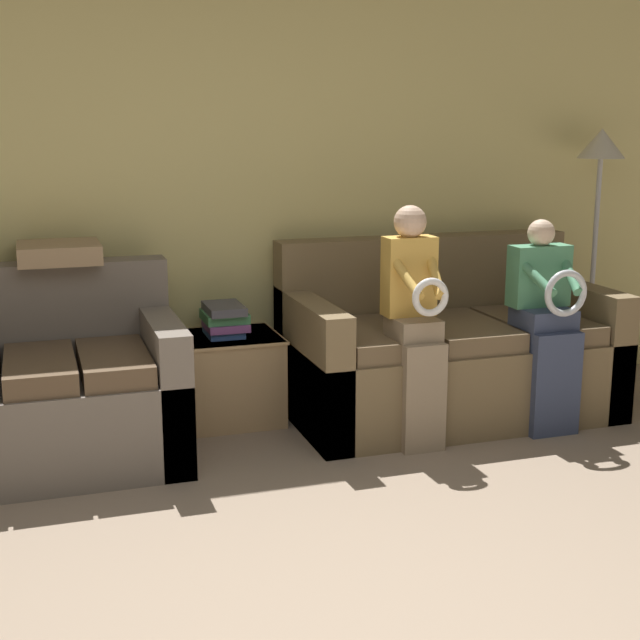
{
  "coord_description": "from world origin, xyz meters",
  "views": [
    {
      "loc": [
        -0.9,
        -2.19,
        1.7
      ],
      "look_at": [
        0.4,
        1.76,
        0.77
      ],
      "focal_mm": 50.0,
      "sensor_mm": 36.0,
      "label": 1
    }
  ],
  "objects_px": {
    "child_right_seated": "(547,318)",
    "couch_main": "(446,354)",
    "throw_pillow": "(59,252)",
    "floor_lamp": "(599,175)",
    "child_left_seated": "(415,315)",
    "couch_side": "(42,395)",
    "book_stack": "(225,319)",
    "side_shelf": "(226,377)"
  },
  "relations": [
    {
      "from": "couch_main",
      "to": "child_left_seated",
      "type": "distance_m",
      "value": 0.68
    },
    {
      "from": "side_shelf",
      "to": "throw_pillow",
      "type": "distance_m",
      "value": 1.16
    },
    {
      "from": "side_shelf",
      "to": "throw_pillow",
      "type": "xyz_separation_m",
      "value": [
        -0.88,
        0.01,
        0.76
      ]
    },
    {
      "from": "side_shelf",
      "to": "throw_pillow",
      "type": "bearing_deg",
      "value": 179.46
    },
    {
      "from": "child_left_seated",
      "to": "couch_side",
      "type": "bearing_deg",
      "value": 169.54
    },
    {
      "from": "child_right_seated",
      "to": "book_stack",
      "type": "distance_m",
      "value": 1.8
    },
    {
      "from": "child_right_seated",
      "to": "throw_pillow",
      "type": "bearing_deg",
      "value": 164.76
    },
    {
      "from": "couch_main",
      "to": "throw_pillow",
      "type": "xyz_separation_m",
      "value": [
        -2.15,
        0.26,
        0.67
      ]
    },
    {
      "from": "couch_main",
      "to": "child_right_seated",
      "type": "distance_m",
      "value": 0.65
    },
    {
      "from": "floor_lamp",
      "to": "couch_main",
      "type": "bearing_deg",
      "value": -167.69
    },
    {
      "from": "child_left_seated",
      "to": "floor_lamp",
      "type": "xyz_separation_m",
      "value": [
        1.56,
        0.67,
        0.66
      ]
    },
    {
      "from": "book_stack",
      "to": "floor_lamp",
      "type": "relative_size",
      "value": 0.19
    },
    {
      "from": "couch_main",
      "to": "floor_lamp",
      "type": "relative_size",
      "value": 1.12
    },
    {
      "from": "couch_side",
      "to": "floor_lamp",
      "type": "height_order",
      "value": "floor_lamp"
    },
    {
      "from": "book_stack",
      "to": "throw_pillow",
      "type": "bearing_deg",
      "value": 179.66
    },
    {
      "from": "couch_main",
      "to": "floor_lamp",
      "type": "distance_m",
      "value": 1.56
    },
    {
      "from": "couch_side",
      "to": "side_shelf",
      "type": "distance_m",
      "value": 1.07
    },
    {
      "from": "couch_main",
      "to": "book_stack",
      "type": "relative_size",
      "value": 5.87
    },
    {
      "from": "book_stack",
      "to": "couch_side",
      "type": "bearing_deg",
      "value": -162.33
    },
    {
      "from": "couch_side",
      "to": "book_stack",
      "type": "xyz_separation_m",
      "value": [
        1.02,
        0.32,
        0.25
      ]
    },
    {
      "from": "child_left_seated",
      "to": "floor_lamp",
      "type": "height_order",
      "value": "floor_lamp"
    },
    {
      "from": "throw_pillow",
      "to": "side_shelf",
      "type": "bearing_deg",
      "value": -0.54
    },
    {
      "from": "child_right_seated",
      "to": "book_stack",
      "type": "relative_size",
      "value": 3.71
    },
    {
      "from": "couch_side",
      "to": "throw_pillow",
      "type": "relative_size",
      "value": 3.28
    },
    {
      "from": "child_right_seated",
      "to": "floor_lamp",
      "type": "relative_size",
      "value": 0.71
    },
    {
      "from": "book_stack",
      "to": "throw_pillow",
      "type": "relative_size",
      "value": 0.75
    },
    {
      "from": "couch_side",
      "to": "child_right_seated",
      "type": "xyz_separation_m",
      "value": [
        2.68,
        -0.36,
        0.29
      ]
    },
    {
      "from": "side_shelf",
      "to": "child_right_seated",
      "type": "bearing_deg",
      "value": -22.39
    },
    {
      "from": "floor_lamp",
      "to": "side_shelf",
      "type": "bearing_deg",
      "value": -179.91
    },
    {
      "from": "child_right_seated",
      "to": "floor_lamp",
      "type": "xyz_separation_m",
      "value": [
        0.77,
        0.69,
        0.73
      ]
    },
    {
      "from": "child_left_seated",
      "to": "book_stack",
      "type": "relative_size",
      "value": 4.02
    },
    {
      "from": "side_shelf",
      "to": "floor_lamp",
      "type": "distance_m",
      "value": 2.67
    },
    {
      "from": "child_right_seated",
      "to": "child_left_seated",
      "type": "bearing_deg",
      "value": 179.01
    },
    {
      "from": "couch_side",
      "to": "child_left_seated",
      "type": "height_order",
      "value": "child_left_seated"
    },
    {
      "from": "couch_side",
      "to": "couch_main",
      "type": "bearing_deg",
      "value": 1.77
    },
    {
      "from": "child_left_seated",
      "to": "floor_lamp",
      "type": "distance_m",
      "value": 1.82
    },
    {
      "from": "child_right_seated",
      "to": "book_stack",
      "type": "xyz_separation_m",
      "value": [
        -1.66,
        0.69,
        -0.04
      ]
    },
    {
      "from": "child_left_seated",
      "to": "throw_pillow",
      "type": "bearing_deg",
      "value": 158.84
    },
    {
      "from": "child_left_seated",
      "to": "child_right_seated",
      "type": "xyz_separation_m",
      "value": [
        0.79,
        -0.01,
        -0.07
      ]
    },
    {
      "from": "child_left_seated",
      "to": "floor_lamp",
      "type": "relative_size",
      "value": 0.77
    },
    {
      "from": "child_right_seated",
      "to": "couch_main",
      "type": "bearing_deg",
      "value": 132.28
    },
    {
      "from": "side_shelf",
      "to": "floor_lamp",
      "type": "relative_size",
      "value": 0.37
    }
  ]
}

